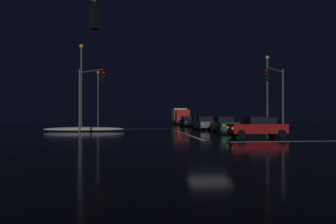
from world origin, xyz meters
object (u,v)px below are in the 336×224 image
at_px(sedan_silver, 186,121).
at_px(traffic_signal_ne, 276,88).
at_px(streetlamp_left_far, 98,94).
at_px(streetlamp_left_near, 81,81).
at_px(sedan_red_crossing, 258,127).
at_px(streetlamp_right_near, 267,87).
at_px(sedan_gray, 204,123).
at_px(sedan_blue, 199,122).
at_px(traffic_signal_nw, 89,89).
at_px(box_truck, 180,116).
at_px(sedan_green, 224,124).
at_px(sedan_black, 188,121).
at_px(traffic_signal_sw, 34,31).

distance_m(sedan_silver, traffic_signal_ne, 26.96).
height_order(streetlamp_left_far, streetlamp_left_near, streetlamp_left_near).
height_order(sedan_red_crossing, streetlamp_right_near, streetlamp_right_near).
xyz_separation_m(sedan_gray, sedan_blue, (0.61, 5.96, 0.00)).
relative_size(traffic_signal_nw, streetlamp_right_near, 0.69).
height_order(box_truck, traffic_signal_nw, traffic_signal_nw).
distance_m(sedan_green, streetlamp_left_near, 15.49).
relative_size(sedan_green, traffic_signal_ne, 0.71).
bearing_deg(sedan_red_crossing, box_truck, 90.84).
height_order(sedan_gray, traffic_signal_nw, traffic_signal_nw).
height_order(sedan_blue, sedan_black, same).
relative_size(sedan_red_crossing, streetlamp_left_far, 0.50).
height_order(traffic_signal_ne, streetlamp_left_near, streetlamp_left_near).
bearing_deg(sedan_black, sedan_red_crossing, -87.39).
height_order(sedan_green, streetlamp_left_far, streetlamp_left_far).
bearing_deg(sedan_gray, traffic_signal_sw, -114.79).
xyz_separation_m(sedan_silver, streetlamp_left_near, (-14.39, -20.02, 4.49)).
relative_size(box_truck, sedan_red_crossing, 1.91).
relative_size(sedan_red_crossing, streetlamp_right_near, 0.52).
height_order(traffic_signal_nw, streetlamp_left_near, streetlamp_left_near).
distance_m(sedan_silver, streetlamp_left_near, 25.07).
xyz_separation_m(sedan_green, traffic_signal_sw, (-12.39, -19.41, 3.81)).
xyz_separation_m(sedan_black, traffic_signal_sw, (-11.76, -36.92, 3.81)).
bearing_deg(sedan_black, traffic_signal_nw, -120.83).
bearing_deg(box_truck, traffic_signal_sw, -103.96).
height_order(box_truck, traffic_signal_ne, traffic_signal_ne).
relative_size(sedan_gray, sedan_black, 1.00).
distance_m(sedan_green, traffic_signal_ne, 6.06).
distance_m(sedan_gray, sedan_blue, 5.99).
height_order(sedan_gray, sedan_silver, same).
relative_size(sedan_gray, box_truck, 0.52).
bearing_deg(sedan_gray, box_truck, 88.54).
xyz_separation_m(box_truck, streetlamp_left_near, (-14.37, -26.81, 3.58)).
bearing_deg(sedan_silver, sedan_red_crossing, -89.02).
xyz_separation_m(sedan_black, streetlamp_left_near, (-13.78, -14.09, 4.49)).
bearing_deg(streetlamp_left_far, traffic_signal_sw, -87.01).
bearing_deg(sedan_green, streetlamp_left_near, 166.62).
xyz_separation_m(sedan_blue, box_truck, (0.01, 18.31, 0.91)).
relative_size(sedan_green, traffic_signal_sw, 0.65).
bearing_deg(sedan_silver, streetlamp_right_near, -73.39).
distance_m(sedan_blue, streetlamp_left_near, 17.28).
bearing_deg(traffic_signal_nw, sedan_green, 12.22).
bearing_deg(traffic_signal_sw, sedan_gray, 65.21).
height_order(sedan_black, traffic_signal_ne, traffic_signal_ne).
distance_m(sedan_green, sedan_gray, 6.01).
distance_m(sedan_silver, traffic_signal_nw, 29.30).
relative_size(traffic_signal_nw, traffic_signal_sw, 0.87).
bearing_deg(traffic_signal_sw, sedan_red_crossing, 43.10).
bearing_deg(sedan_green, sedan_silver, 90.07).
xyz_separation_m(sedan_gray, traffic_signal_sw, (-11.72, -25.38, 3.81)).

